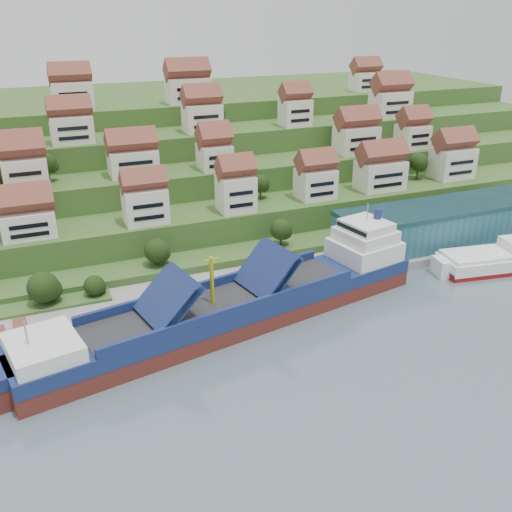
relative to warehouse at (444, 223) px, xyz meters
name	(u,v)px	position (x,y,z in m)	size (l,w,h in m)	color
ground	(295,313)	(-52.00, -17.00, -7.20)	(300.00, 300.00, 0.00)	slate
quay	(341,266)	(-32.00, -2.00, -6.10)	(180.00, 14.00, 2.20)	gray
pebble_beach	(0,338)	(-110.00, -5.00, -6.70)	(45.00, 20.00, 1.00)	gray
hillside	(169,155)	(-52.00, 86.55, 3.46)	(260.00, 128.00, 31.00)	#2D4C1E
hillside_village	(201,146)	(-53.53, 41.59, 16.34)	(156.49, 60.96, 28.15)	white
hillside_trees	(187,188)	(-62.38, 26.59, 9.26)	(139.42, 62.61, 31.22)	#1F3712
warehouse	(444,223)	(0.00, 0.00, 0.00)	(60.00, 15.00, 10.00)	#275C6A
flagpole	(346,253)	(-33.89, -7.00, -0.32)	(1.28, 0.16, 8.00)	gray
cargo_ship	(243,306)	(-63.59, -16.16, -3.59)	(88.03, 29.88, 19.42)	#58211A
second_ship	(495,260)	(3.31, -16.14, -4.86)	(27.96, 13.90, 7.76)	maroon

